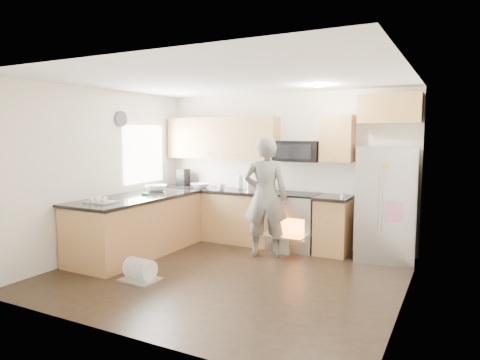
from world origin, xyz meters
The scene contains 8 objects.
ground centered at (0.00, 0.00, 0.00)m, with size 4.50×4.50×0.00m, color black.
room_shell centered at (-0.04, 0.02, 1.67)m, with size 4.54×4.04×2.62m.
back_cabinet_run centered at (-0.59, 1.75, 0.96)m, with size 4.45×0.64×2.50m.
peninsula centered at (-1.75, 0.25, 0.46)m, with size 0.96×2.36×1.04m.
stove_range centered at (0.35, 1.69, 0.68)m, with size 0.76×0.97×1.79m.
refrigerator centered at (1.77, 1.70, 0.86)m, with size 0.94×0.79×1.72m.
person centered at (0.09, 1.08, 0.93)m, with size 0.68×0.45×1.87m, color slate.
dish_rack centered at (-0.86, -0.74, 0.08)m, with size 0.52×0.43×0.30m.
Camera 1 is at (2.77, -4.91, 1.88)m, focal length 32.00 mm.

